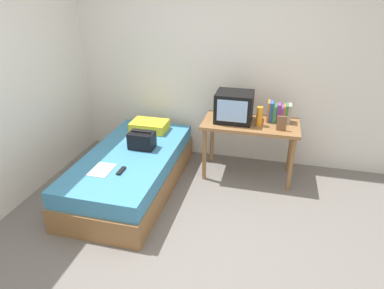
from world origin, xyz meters
name	(u,v)px	position (x,y,z in m)	size (l,w,h in m)	color
ground_plane	(179,247)	(0.00, 0.00, 0.00)	(8.00, 8.00, 0.00)	slate
wall_back	(220,65)	(0.00, 2.00, 1.30)	(5.20, 0.10, 2.60)	silver
bed	(132,171)	(-0.84, 0.85, 0.23)	(1.00, 2.00, 0.47)	olive
desk	(250,129)	(0.48, 1.51, 0.64)	(1.16, 0.60, 0.73)	olive
tv	(234,107)	(0.27, 1.52, 0.91)	(0.44, 0.39, 0.36)	black
water_bottle	(259,116)	(0.58, 1.44, 0.85)	(0.07, 0.07, 0.23)	orange
book_row	(279,113)	(0.80, 1.62, 0.84)	(0.28, 0.16, 0.25)	#CC7233
picture_frame	(282,123)	(0.84, 1.35, 0.82)	(0.11, 0.02, 0.17)	brown
pillow	(149,126)	(-0.85, 1.54, 0.54)	(0.47, 0.32, 0.13)	yellow
handbag	(142,140)	(-0.75, 1.02, 0.57)	(0.30, 0.20, 0.22)	black
magazine	(102,170)	(-0.97, 0.42, 0.48)	(0.21, 0.29, 0.01)	white
remote_dark	(121,171)	(-0.76, 0.44, 0.48)	(0.04, 0.16, 0.02)	black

